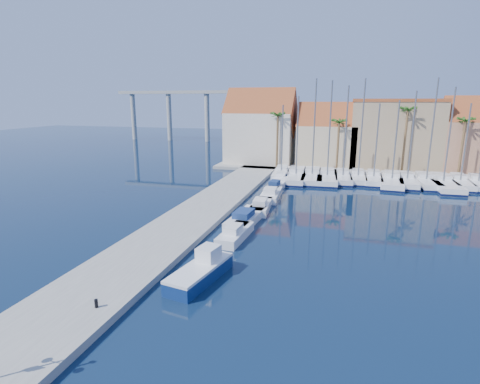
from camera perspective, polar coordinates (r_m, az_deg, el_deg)
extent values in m
plane|color=black|center=(24.62, 1.12, -14.71)|extent=(260.00, 260.00, 0.00)
cube|color=gray|center=(39.09, -6.54, -3.39)|extent=(6.00, 77.00, 0.50)
cube|color=gray|center=(70.01, 19.53, 3.56)|extent=(54.00, 16.00, 0.50)
cylinder|color=black|center=(23.17, -21.06, -15.57)|extent=(0.20, 0.20, 0.49)
cube|color=navy|center=(25.69, -6.13, -12.42)|extent=(2.93, 6.03, 0.87)
cube|color=white|center=(25.46, -6.16, -11.35)|extent=(2.93, 6.03, 0.19)
cube|color=white|center=(26.13, -4.82, -9.36)|extent=(1.51, 1.74, 1.06)
cube|color=white|center=(32.74, -0.72, -6.48)|extent=(2.05, 5.55, 0.80)
cube|color=white|center=(32.02, -1.06, -5.62)|extent=(1.33, 1.98, 0.60)
cube|color=white|center=(37.07, 0.93, -4.02)|extent=(2.73, 7.06, 0.80)
cube|color=navy|center=(36.24, 0.57, -3.28)|extent=(1.73, 2.53, 0.60)
cube|color=white|center=(41.15, 3.20, -2.22)|extent=(2.35, 6.07, 0.80)
cube|color=white|center=(40.40, 3.09, -1.50)|extent=(1.49, 2.17, 0.60)
cube|color=white|center=(46.26, 4.74, -0.44)|extent=(2.42, 6.56, 0.80)
cube|color=white|center=(45.47, 4.64, 0.22)|extent=(1.57, 2.34, 0.60)
cube|color=white|center=(50.43, 5.42, 0.74)|extent=(2.13, 5.36, 0.80)
cube|color=navy|center=(49.78, 5.27, 1.40)|extent=(1.33, 1.93, 0.60)
cube|color=white|center=(56.72, 6.46, 2.18)|extent=(2.10, 6.32, 0.80)
cube|color=white|center=(55.97, 6.37, 2.76)|extent=(1.44, 2.22, 0.60)
cube|color=white|center=(59.27, 6.36, 2.79)|extent=(2.93, 9.02, 1.00)
cube|color=#0B143B|center=(59.33, 6.35, 2.48)|extent=(2.99, 9.09, 0.28)
cube|color=white|center=(59.99, 6.46, 3.69)|extent=(1.80, 2.77, 0.60)
cylinder|color=slate|center=(58.03, 6.46, 8.07)|extent=(0.20, 0.20, 10.05)
cube|color=white|center=(57.79, 8.57, 2.43)|extent=(3.44, 12.03, 1.00)
cube|color=#0B143B|center=(57.86, 8.56, 2.12)|extent=(3.50, 12.09, 0.28)
cube|color=white|center=(58.81, 8.73, 3.42)|extent=(2.27, 3.64, 0.60)
cylinder|color=slate|center=(56.32, 8.73, 8.48)|extent=(0.20, 0.20, 11.33)
cube|color=white|center=(57.79, 10.93, 2.33)|extent=(3.71, 11.61, 1.00)
cube|color=#0B143B|center=(57.85, 10.92, 2.02)|extent=(3.78, 11.67, 0.28)
cube|color=white|center=(58.76, 11.00, 3.31)|extent=(2.30, 3.56, 0.60)
cylinder|color=slate|center=(56.24, 11.26, 9.61)|extent=(0.20, 0.20, 13.76)
cube|color=white|center=(57.53, 13.12, 2.17)|extent=(3.44, 11.14, 1.00)
cube|color=#0B143B|center=(57.59, 13.10, 1.86)|extent=(3.50, 11.21, 0.28)
cube|color=white|center=(58.46, 13.17, 3.15)|extent=(2.18, 3.40, 0.60)
cylinder|color=slate|center=(56.01, 13.52, 9.32)|extent=(0.20, 0.20, 13.45)
cube|color=white|center=(57.89, 15.36, 2.11)|extent=(3.01, 9.07, 1.00)
cube|color=#0B143B|center=(57.95, 15.34, 1.80)|extent=(3.07, 9.14, 0.28)
cube|color=white|center=(58.61, 15.36, 3.05)|extent=(1.83, 2.79, 0.60)
cylinder|color=slate|center=(56.51, 15.83, 8.86)|extent=(0.20, 0.20, 12.75)
cube|color=white|center=(58.44, 17.52, 2.07)|extent=(2.39, 8.73, 1.00)
cube|color=#0B143B|center=(58.50, 17.50, 1.76)|extent=(2.45, 8.80, 0.28)
cube|color=white|center=(59.15, 17.55, 2.99)|extent=(1.62, 2.63, 0.60)
cylinder|color=slate|center=(57.04, 18.07, 9.24)|extent=(0.20, 0.20, 13.73)
cube|color=white|center=(58.51, 19.64, 1.92)|extent=(2.45, 8.99, 1.00)
cube|color=#0B143B|center=(58.57, 19.62, 1.61)|extent=(2.51, 9.05, 0.28)
cube|color=white|center=(59.24, 19.67, 2.84)|extent=(1.67, 2.71, 0.60)
cylinder|color=slate|center=(57.25, 20.12, 7.38)|extent=(0.20, 0.20, 10.32)
cube|color=white|center=(58.00, 22.11, 1.60)|extent=(3.79, 11.49, 1.00)
cube|color=#0B143B|center=(58.07, 22.08, 1.29)|extent=(3.86, 11.56, 0.28)
cube|color=white|center=(58.97, 22.16, 2.58)|extent=(2.31, 3.54, 0.60)
cylinder|color=slate|center=(56.59, 22.66, 7.31)|extent=(0.20, 0.20, 10.74)
cube|color=white|center=(58.59, 24.05, 1.53)|extent=(2.77, 9.50, 1.00)
cube|color=#0B143B|center=(58.65, 24.02, 1.23)|extent=(2.83, 9.57, 0.28)
cube|color=white|center=(59.36, 24.04, 2.47)|extent=(1.81, 2.88, 0.60)
cylinder|color=slate|center=(57.23, 24.73, 7.80)|extent=(0.20, 0.20, 12.00)
cube|color=white|center=(59.37, 26.38, 1.44)|extent=(3.23, 9.98, 1.00)
cube|color=#0B143B|center=(59.43, 26.34, 1.14)|extent=(3.30, 10.05, 0.28)
cube|color=white|center=(60.16, 26.24, 2.38)|extent=(1.99, 3.07, 0.60)
cylinder|color=slate|center=(57.95, 27.27, 8.43)|extent=(0.20, 0.20, 13.66)
cube|color=white|center=(59.19, 28.40, 1.17)|extent=(3.56, 11.88, 1.00)
cube|color=#0B143B|center=(59.25, 28.36, 0.87)|extent=(3.62, 11.95, 0.28)
cube|color=white|center=(60.16, 28.21, 2.16)|extent=(2.29, 3.62, 0.60)
cylinder|color=slate|center=(57.72, 29.30, 7.57)|extent=(0.20, 0.20, 12.44)
cube|color=white|center=(60.74, 30.41, 1.22)|extent=(2.49, 9.01, 1.00)
cube|color=#0B143B|center=(60.80, 30.37, 0.92)|extent=(2.55, 9.07, 0.28)
cube|color=white|center=(61.46, 30.32, 2.12)|extent=(1.68, 2.72, 0.60)
cylinder|color=slate|center=(59.52, 31.17, 6.48)|extent=(0.20, 0.20, 10.38)
cube|color=white|center=(61.37, 32.44, 1.07)|extent=(2.94, 8.98, 1.00)
cube|color=#0B143B|center=(61.43, 32.40, 0.78)|extent=(3.00, 9.04, 0.28)
cube|color=white|center=(62.08, 32.37, 1.96)|extent=(1.80, 2.76, 0.60)
cube|color=beige|center=(69.99, 3.20, 8.26)|extent=(12.00, 9.00, 9.00)
cube|color=maroon|center=(69.70, 3.25, 11.94)|extent=(12.30, 9.00, 9.00)
cube|color=#C9B58D|center=(68.44, 13.10, 6.96)|extent=(10.00, 8.00, 7.00)
cube|color=maroon|center=(68.14, 13.26, 9.88)|extent=(10.30, 8.00, 8.00)
cube|color=tan|center=(69.55, 22.40, 8.05)|extent=(14.00, 10.00, 11.00)
cube|color=maroon|center=(69.31, 22.85, 12.77)|extent=(14.20, 10.20, 0.50)
cube|color=#B07B59|center=(71.02, 32.06, 5.86)|extent=(10.00, 8.00, 8.00)
cube|color=maroon|center=(70.72, 32.48, 9.06)|extent=(10.30, 8.00, 8.00)
cylinder|color=brown|center=(64.32, 5.70, 7.72)|extent=(0.36, 0.36, 9.00)
sphere|color=#275618|center=(64.00, 5.79, 11.60)|extent=(2.60, 2.60, 2.60)
cylinder|color=brown|center=(63.35, 14.68, 6.80)|extent=(0.36, 0.36, 8.00)
sphere|color=#275618|center=(63.02, 14.89, 10.27)|extent=(2.60, 2.60, 2.60)
cylinder|color=brown|center=(63.78, 23.80, 7.03)|extent=(0.36, 0.36, 10.00)
sphere|color=#275618|center=(63.49, 24.23, 11.37)|extent=(2.60, 2.60, 2.60)
cylinder|color=brown|center=(65.41, 30.71, 5.75)|extent=(0.36, 0.36, 8.50)
sphere|color=#275618|center=(65.09, 31.15, 9.31)|extent=(2.60, 2.60, 2.60)
cube|color=#9E9E99|center=(111.76, -7.10, 14.87)|extent=(48.00, 2.20, 0.90)
cylinder|color=#9E9E99|center=(121.04, -15.91, 11.05)|extent=(1.40, 1.40, 14.00)
cylinder|color=#9E9E99|center=(115.19, -10.73, 11.22)|extent=(1.40, 1.40, 14.00)
cylinder|color=#9E9E99|center=(110.35, -5.04, 11.30)|extent=(1.40, 1.40, 14.00)
cylinder|color=#9E9E99|center=(106.64, 1.11, 11.26)|extent=(1.40, 1.40, 14.00)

